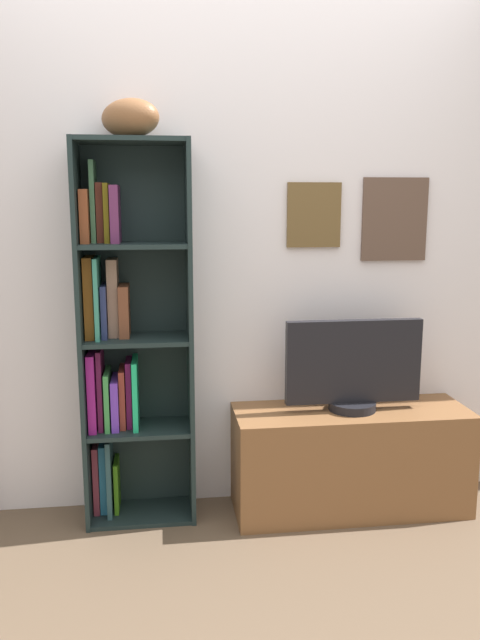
% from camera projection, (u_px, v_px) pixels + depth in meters
% --- Properties ---
extents(back_wall, '(4.80, 0.08, 2.50)m').
position_uv_depth(back_wall, '(230.00, 246.00, 2.94)').
color(back_wall, white).
rests_on(back_wall, ground).
extents(bookshelf, '(0.49, 0.27, 1.72)m').
position_uv_depth(bookshelf, '(124.00, 341.00, 2.83)').
color(bookshelf, '#1B2A2A').
rests_on(bookshelf, ground).
extents(football, '(0.32, 0.29, 0.16)m').
position_uv_depth(football, '(130.00, 118.00, 2.63)').
color(football, brown).
rests_on(football, bookshelf).
extents(tv_stand, '(1.10, 0.38, 0.50)m').
position_uv_depth(tv_stand, '(350.00, 460.00, 2.98)').
color(tv_stand, brown).
rests_on(tv_stand, ground).
extents(television, '(0.63, 0.22, 0.43)m').
position_uv_depth(television, '(354.00, 367.00, 2.90)').
color(television, black).
rests_on(television, tv_stand).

